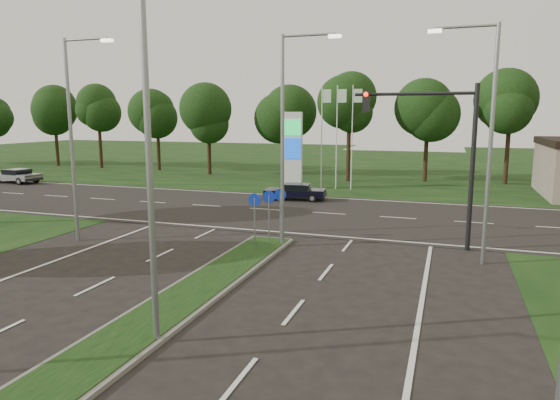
% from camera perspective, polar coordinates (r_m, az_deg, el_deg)
% --- Properties ---
extents(verge_far, '(160.00, 50.00, 0.02)m').
position_cam_1_polar(verge_far, '(59.97, 11.49, 3.94)').
color(verge_far, black).
rests_on(verge_far, ground).
extents(cross_road, '(160.00, 12.00, 0.02)m').
position_cam_1_polar(cross_road, '(29.76, 3.71, -1.44)').
color(cross_road, black).
rests_on(cross_road, ground).
extents(median_kerb, '(2.00, 26.00, 0.12)m').
position_cam_1_polar(median_kerb, '(12.50, -22.34, -17.83)').
color(median_kerb, slate).
rests_on(median_kerb, ground).
extents(streetlight_median_near, '(2.53, 0.22, 9.00)m').
position_cam_1_polar(streetlight_median_near, '(12.17, -14.04, 6.52)').
color(streetlight_median_near, gray).
rests_on(streetlight_median_near, ground).
extents(streetlight_median_far, '(2.53, 0.22, 9.00)m').
position_cam_1_polar(streetlight_median_far, '(21.27, 0.79, 7.97)').
color(streetlight_median_far, gray).
rests_on(streetlight_median_far, ground).
extents(streetlight_left_far, '(2.53, 0.22, 9.00)m').
position_cam_1_polar(streetlight_left_far, '(24.17, -22.46, 7.45)').
color(streetlight_left_far, gray).
rests_on(streetlight_left_far, ground).
extents(streetlight_right_far, '(2.53, 0.22, 9.00)m').
position_cam_1_polar(streetlight_right_far, '(20.26, 22.44, 7.18)').
color(streetlight_right_far, gray).
rests_on(streetlight_right_far, ground).
extents(traffic_signal, '(5.10, 0.42, 7.00)m').
position_cam_1_polar(traffic_signal, '(22.24, 17.91, 6.49)').
color(traffic_signal, black).
rests_on(traffic_signal, ground).
extents(median_signs, '(1.16, 1.76, 2.38)m').
position_cam_1_polar(median_signs, '(22.32, -1.35, -0.65)').
color(median_signs, gray).
rests_on(median_signs, ground).
extents(gas_pylon, '(5.80, 1.26, 8.00)m').
position_cam_1_polar(gas_pylon, '(39.04, 1.86, 5.92)').
color(gas_pylon, silver).
rests_on(gas_pylon, ground).
extents(treeline_far, '(6.00, 6.00, 9.90)m').
position_cam_1_polar(treeline_far, '(44.79, 9.37, 10.92)').
color(treeline_far, black).
rests_on(treeline_far, ground).
extents(navy_sedan, '(4.23, 2.13, 1.12)m').
position_cam_1_polar(navy_sedan, '(34.07, 1.77, 1.00)').
color(navy_sedan, black).
rests_on(navy_sedan, ground).
extents(far_car_a, '(4.36, 2.17, 1.21)m').
position_cam_1_polar(far_car_a, '(48.37, -27.90, 2.49)').
color(far_car_a, gray).
rests_on(far_car_a, ground).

